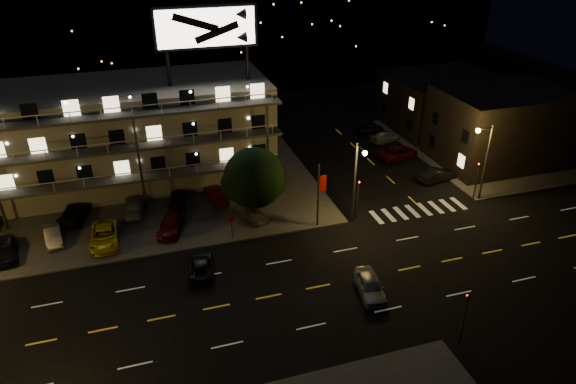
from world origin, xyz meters
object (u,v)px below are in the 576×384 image
object	(u,v)px
lot_car_2	(104,236)
lot_car_4	(252,212)
tree	(254,179)
road_car_west	(201,265)
lot_car_7	(134,205)
road_car_east	(370,286)
side_car_0	(437,175)

from	to	relation	value
lot_car_2	lot_car_4	distance (m)	13.32
tree	road_car_west	bearing A→B (deg)	-134.12
road_car_west	lot_car_7	bearing A→B (deg)	-59.26
lot_car_4	lot_car_7	xyz separation A→B (m)	(-10.60, 4.65, 0.04)
lot_car_7	tree	bearing A→B (deg)	160.25
tree	lot_car_4	size ratio (longest dim) A/B	1.93
lot_car_2	lot_car_7	world-z (taller)	lot_car_2
lot_car_2	road_car_west	size ratio (longest dim) A/B	1.17
lot_car_4	lot_car_2	bearing A→B (deg)	157.07
tree	road_car_west	size ratio (longest dim) A/B	1.65
lot_car_4	road_car_east	size ratio (longest dim) A/B	0.86
lot_car_2	lot_car_4	bearing A→B (deg)	2.45
tree	side_car_0	bearing A→B (deg)	6.48
lot_car_4	road_car_east	bearing A→B (deg)	-89.78
lot_car_7	side_car_0	distance (m)	31.88
road_car_east	side_car_0	bearing A→B (deg)	54.82
side_car_0	road_car_west	distance (m)	28.37
tree	lot_car_7	world-z (taller)	tree
lot_car_4	road_car_east	xyz separation A→B (m)	(5.98, -13.30, -0.04)
tree	road_car_east	size ratio (longest dim) A/B	1.66
tree	lot_car_7	size ratio (longest dim) A/B	1.54
lot_car_4	road_car_west	size ratio (longest dim) A/B	0.86
road_car_east	tree	bearing A→B (deg)	124.00
lot_car_7	road_car_west	bearing A→B (deg)	118.25
lot_car_2	side_car_0	size ratio (longest dim) A/B	1.18
lot_car_2	side_car_0	bearing A→B (deg)	5.02
lot_car_2	lot_car_4	xyz separation A→B (m)	(13.32, 0.25, -0.07)
side_car_0	road_car_west	size ratio (longest dim) A/B	0.99
tree	lot_car_4	distance (m)	3.72
side_car_0	lot_car_2	bearing A→B (deg)	84.96
road_car_east	road_car_west	world-z (taller)	road_car_east
side_car_0	road_car_east	world-z (taller)	road_car_east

